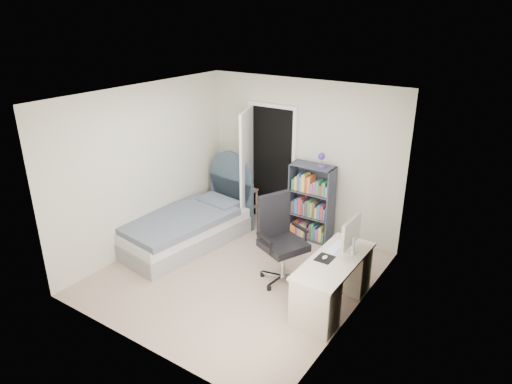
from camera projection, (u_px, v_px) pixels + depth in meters
The scene contains 8 objects.
room_shell at pixel (236, 192), 5.99m from camera, with size 3.50×3.70×2.60m.
door at pixel (256, 166), 7.62m from camera, with size 0.92×0.78×2.06m.
bed at pixel (190, 225), 7.21m from camera, with size 1.25×2.22×1.30m.
nightstand at pixel (242, 196), 8.07m from camera, with size 0.41×0.41×0.61m.
floor_lamp at pixel (245, 190), 7.95m from camera, with size 0.19×0.19×1.33m.
bookcase at pixel (311, 205), 7.25m from camera, with size 0.70×0.30×1.48m.
desk at pixel (334, 280), 5.63m from camera, with size 0.55×1.37×1.12m.
office_chair at pixel (279, 235), 6.12m from camera, with size 0.71×0.71×1.21m.
Camera 1 is at (3.31, -4.47, 3.49)m, focal length 32.00 mm.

